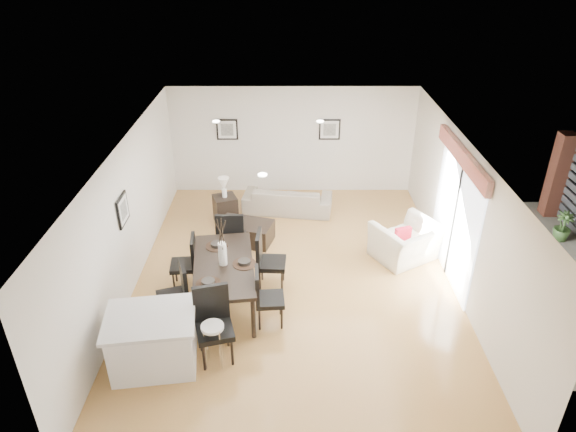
{
  "coord_description": "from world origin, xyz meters",
  "views": [
    {
      "loc": [
        -0.12,
        -8.0,
        5.81
      ],
      "look_at": [
        -0.12,
        0.4,
        1.2
      ],
      "focal_mm": 32.0,
      "sensor_mm": 36.0,
      "label": 1
    }
  ],
  "objects_px": {
    "dining_chair_enear": "(264,294)",
    "dining_chair_foot": "(231,236)",
    "dining_chair_efar": "(266,257)",
    "coffee_table": "(246,232)",
    "dining_table": "(224,268)",
    "bar_stool": "(213,331)",
    "sofa": "(288,199)",
    "armchair": "(406,242)",
    "dining_chair_wnear": "(178,291)",
    "side_table": "(226,210)",
    "kitchen_island": "(153,340)",
    "dining_chair_wfar": "(188,260)",
    "dining_chair_head": "(213,319)"
  },
  "relations": [
    {
      "from": "dining_chair_enear",
      "to": "dining_chair_foot",
      "type": "height_order",
      "value": "dining_chair_foot"
    },
    {
      "from": "dining_chair_enear",
      "to": "dining_chair_efar",
      "type": "bearing_deg",
      "value": -3.66
    },
    {
      "from": "dining_chair_efar",
      "to": "coffee_table",
      "type": "xyz_separation_m",
      "value": [
        -0.5,
        1.63,
        -0.42
      ]
    },
    {
      "from": "dining_table",
      "to": "bar_stool",
      "type": "height_order",
      "value": "dining_table"
    },
    {
      "from": "coffee_table",
      "to": "bar_stool",
      "type": "xyz_separation_m",
      "value": [
        -0.22,
        -3.62,
        0.42
      ]
    },
    {
      "from": "sofa",
      "to": "dining_chair_enear",
      "type": "bearing_deg",
      "value": 92.33
    },
    {
      "from": "dining_chair_foot",
      "to": "dining_chair_enear",
      "type": "bearing_deg",
      "value": 110.91
    },
    {
      "from": "armchair",
      "to": "dining_chair_foot",
      "type": "height_order",
      "value": "dining_chair_foot"
    },
    {
      "from": "dining_table",
      "to": "bar_stool",
      "type": "distance_m",
      "value": 1.48
    },
    {
      "from": "dining_chair_wnear",
      "to": "side_table",
      "type": "distance_m",
      "value": 3.49
    },
    {
      "from": "dining_chair_enear",
      "to": "dining_chair_foot",
      "type": "bearing_deg",
      "value": 18.04
    },
    {
      "from": "dining_chair_enear",
      "to": "kitchen_island",
      "type": "height_order",
      "value": "dining_chair_enear"
    },
    {
      "from": "kitchen_island",
      "to": "dining_chair_wnear",
      "type": "bearing_deg",
      "value": 71.17
    },
    {
      "from": "dining_chair_wfar",
      "to": "bar_stool",
      "type": "bearing_deg",
      "value": 14.15
    },
    {
      "from": "dining_chair_wfar",
      "to": "dining_chair_foot",
      "type": "height_order",
      "value": "dining_chair_foot"
    },
    {
      "from": "dining_chair_head",
      "to": "armchair",
      "type": "bearing_deg",
      "value": 22.75
    },
    {
      "from": "dining_chair_wfar",
      "to": "dining_chair_foot",
      "type": "distance_m",
      "value": 1.03
    },
    {
      "from": "dining_chair_wnear",
      "to": "dining_chair_foot",
      "type": "distance_m",
      "value": 1.87
    },
    {
      "from": "dining_chair_efar",
      "to": "side_table",
      "type": "height_order",
      "value": "dining_chair_efar"
    },
    {
      "from": "dining_chair_enear",
      "to": "sofa",
      "type": "bearing_deg",
      "value": -9.57
    },
    {
      "from": "dining_chair_efar",
      "to": "dining_chair_head",
      "type": "distance_m",
      "value": 1.91
    },
    {
      "from": "dining_table",
      "to": "dining_chair_efar",
      "type": "distance_m",
      "value": 0.89
    },
    {
      "from": "dining_chair_foot",
      "to": "side_table",
      "type": "distance_m",
      "value": 1.79
    },
    {
      "from": "coffee_table",
      "to": "kitchen_island",
      "type": "xyz_separation_m",
      "value": [
        -1.13,
        -3.62,
        0.24
      ]
    },
    {
      "from": "side_table",
      "to": "bar_stool",
      "type": "xyz_separation_m",
      "value": [
        0.3,
        -4.45,
        0.32
      ]
    },
    {
      "from": "dining_chair_head",
      "to": "side_table",
      "type": "height_order",
      "value": "dining_chair_head"
    },
    {
      "from": "armchair",
      "to": "dining_chair_wfar",
      "type": "relative_size",
      "value": 1.14
    },
    {
      "from": "dining_chair_enear",
      "to": "dining_chair_efar",
      "type": "height_order",
      "value": "dining_chair_efar"
    },
    {
      "from": "bar_stool",
      "to": "dining_chair_wfar",
      "type": "bearing_deg",
      "value": 109.65
    },
    {
      "from": "side_table",
      "to": "kitchen_island",
      "type": "relative_size",
      "value": 0.45
    },
    {
      "from": "sofa",
      "to": "coffee_table",
      "type": "xyz_separation_m",
      "value": [
        -0.89,
        -1.39,
        -0.08
      ]
    },
    {
      "from": "coffee_table",
      "to": "kitchen_island",
      "type": "bearing_deg",
      "value": -91.2
    },
    {
      "from": "dining_chair_wfar",
      "to": "dining_chair_efar",
      "type": "xyz_separation_m",
      "value": [
        1.43,
        -0.0,
        0.05
      ]
    },
    {
      "from": "coffee_table",
      "to": "dining_chair_efar",
      "type": "bearing_deg",
      "value": -56.78
    },
    {
      "from": "sofa",
      "to": "dining_chair_head",
      "type": "distance_m",
      "value": 4.93
    },
    {
      "from": "armchair",
      "to": "dining_chair_head",
      "type": "bearing_deg",
      "value": 7.04
    },
    {
      "from": "dining_chair_wfar",
      "to": "kitchen_island",
      "type": "relative_size",
      "value": 0.73
    },
    {
      "from": "dining_chair_efar",
      "to": "kitchen_island",
      "type": "bearing_deg",
      "value": 143.75
    },
    {
      "from": "armchair",
      "to": "dining_chair_wnear",
      "type": "distance_m",
      "value": 4.65
    },
    {
      "from": "dining_chair_foot",
      "to": "side_table",
      "type": "bearing_deg",
      "value": -81.01
    },
    {
      "from": "dining_chair_wfar",
      "to": "dining_chair_enear",
      "type": "bearing_deg",
      "value": 48.96
    },
    {
      "from": "side_table",
      "to": "sofa",
      "type": "bearing_deg",
      "value": 21.5
    },
    {
      "from": "dining_chair_wnear",
      "to": "dining_chair_efar",
      "type": "bearing_deg",
      "value": 105.91
    },
    {
      "from": "dining_chair_wfar",
      "to": "kitchen_island",
      "type": "bearing_deg",
      "value": -11.14
    },
    {
      "from": "dining_table",
      "to": "bar_stool",
      "type": "relative_size",
      "value": 2.84
    },
    {
      "from": "dining_chair_enear",
      "to": "side_table",
      "type": "xyz_separation_m",
      "value": [
        -1.03,
        3.49,
        -0.26
      ]
    },
    {
      "from": "sofa",
      "to": "dining_table",
      "type": "relative_size",
      "value": 0.97
    },
    {
      "from": "dining_chair_enear",
      "to": "dining_chair_head",
      "type": "xyz_separation_m",
      "value": [
        -0.75,
        -0.74,
        0.09
      ]
    },
    {
      "from": "dining_chair_wnear",
      "to": "bar_stool",
      "type": "xyz_separation_m",
      "value": [
        0.71,
        -1.0,
        0.02
      ]
    },
    {
      "from": "dining_chair_wnear",
      "to": "dining_chair_foot",
      "type": "relative_size",
      "value": 0.94
    }
  ]
}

